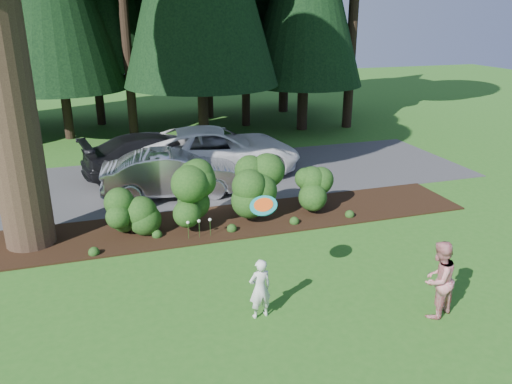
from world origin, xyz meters
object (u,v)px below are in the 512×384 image
car_silver_wagon (172,174)px  adult (438,279)px  car_white_suv (216,151)px  frisbee (264,205)px  car_dark_suv (157,154)px  child (260,289)px

car_silver_wagon → adult: (3.96, -8.54, 0.03)m
car_white_suv → frisbee: bearing=178.4°
adult → frisbee: size_ratio=2.86×
car_silver_wagon → adult: bearing=-150.1°
car_dark_suv → child: bearing=174.8°
child → adult: bearing=156.5°
car_white_suv → car_dark_suv: 2.20m
car_dark_suv → adult: (4.17, -10.98, -0.00)m
car_dark_suv → frisbee: frisbee is taller
child → adult: size_ratio=0.79×
car_dark_suv → adult: adult is taller
car_dark_suv → child: car_dark_suv is taller
adult → car_dark_suv: bearing=-91.0°
adult → frisbee: bearing=-42.4°
car_white_suv → child: car_white_suv is taller
car_white_suv → adult: size_ratio=3.89×
adult → frisbee: 3.78m
car_white_suv → child: size_ratio=4.92×
car_silver_wagon → frisbee: bearing=-169.4°
car_dark_suv → frisbee: 9.92m
frisbee → car_white_suv: bearing=82.5°
car_white_suv → car_silver_wagon: bearing=141.1°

